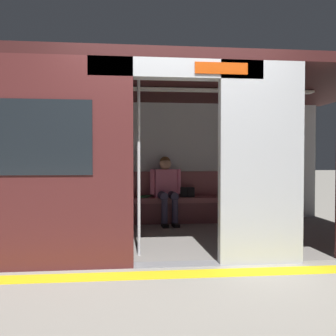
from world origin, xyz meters
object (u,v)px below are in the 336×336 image
book (145,196)px  grab_pole_door (139,164)px  handbag (187,192)px  bench_seat (161,203)px  person_seated (166,185)px  train_car (162,131)px

book → grab_pole_door: size_ratio=0.10×
handbag → grab_pole_door: size_ratio=0.12×
bench_seat → person_seated: person_seated is taller
bench_seat → book: 0.30m
book → grab_pole_door: grab_pole_door is taller
train_car → grab_pole_door: bearing=69.1°
bench_seat → handbag: bearing=-172.2°
handbag → book: size_ratio=1.18×
train_car → grab_pole_door: 1.06m
handbag → grab_pole_door: grab_pole_door is taller
person_seated → book: size_ratio=5.37×
handbag → book: (0.76, 0.02, -0.07)m
bench_seat → handbag: (-0.48, -0.07, 0.19)m
bench_seat → person_seated: 0.34m
train_car → grab_pole_door: (0.34, 0.90, -0.45)m
handbag → grab_pole_door: (0.88, 2.09, 0.54)m
book → bench_seat: bearing=-171.2°
person_seated → handbag: size_ratio=4.55×
person_seated → handbag: (-0.39, -0.12, -0.14)m
grab_pole_door → bench_seat: bearing=-101.1°
train_car → handbag: 1.64m
train_car → book: train_car is taller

